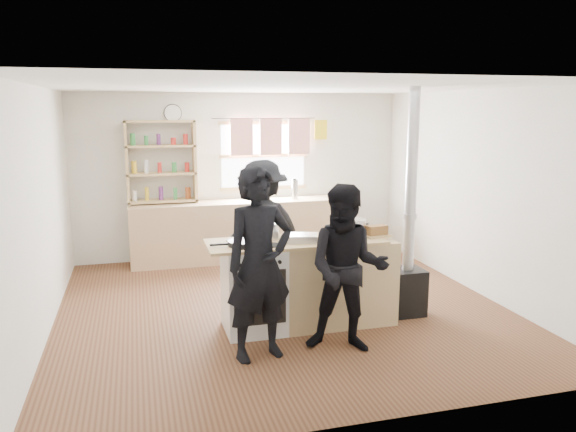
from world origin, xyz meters
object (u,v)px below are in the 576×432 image
object	(u,v)px
thermos	(295,189)
stockpot_counter	(353,227)
cooking_island	(309,282)
flue_heater	(408,258)
skillet_greens	(243,243)
roast_tray	(300,238)
person_near_left	(260,264)
person_near_right	(347,269)
bread_board	(377,232)
stockpot_stove	(268,230)
person_far	(263,229)

from	to	relation	value
thermos	stockpot_counter	bearing A→B (deg)	-92.73
cooking_island	flue_heater	bearing A→B (deg)	0.37
thermos	cooking_island	world-z (taller)	thermos
skillet_greens	roast_tray	distance (m)	0.60
person_near_left	person_near_right	size ratio (longest dim) A/B	1.11
roast_tray	bread_board	distance (m)	0.85
stockpot_stove	person_near_left	bearing A→B (deg)	-108.68
bread_board	person_near_left	bearing A→B (deg)	-157.31
cooking_island	stockpot_stove	distance (m)	0.70
stockpot_stove	bread_board	world-z (taller)	stockpot_stove
bread_board	stockpot_counter	bearing A→B (deg)	159.42
skillet_greens	person_near_right	distance (m)	1.08
skillet_greens	stockpot_stove	world-z (taller)	stockpot_stove
cooking_island	bread_board	xyz separation A→B (m)	(0.74, -0.06, 0.51)
stockpot_stove	person_near_right	world-z (taller)	person_near_right
roast_tray	person_near_right	distance (m)	0.72
thermos	person_far	bearing A→B (deg)	-117.28
thermos	person_near_right	world-z (taller)	person_near_right
bread_board	thermos	bearing A→B (deg)	92.10
cooking_island	stockpot_counter	size ratio (longest dim) A/B	7.13
thermos	stockpot_stove	world-z (taller)	thermos
roast_tray	stockpot_stove	bearing A→B (deg)	143.47
stockpot_stove	stockpot_counter	size ratio (longest dim) A/B	0.89
bread_board	person_near_left	world-z (taller)	person_near_left
skillet_greens	person_far	size ratio (longest dim) A/B	0.18
cooking_island	stockpot_counter	distance (m)	0.75
flue_heater	person_near_left	xyz separation A→B (m)	(-1.82, -0.65, 0.24)
skillet_greens	flue_heater	size ratio (longest dim) A/B	0.12
stockpot_stove	person_far	size ratio (longest dim) A/B	0.15
thermos	person_near_left	world-z (taller)	person_near_left
thermos	stockpot_stove	size ratio (longest dim) A/B	1.21
flue_heater	person_near_left	size ratio (longest dim) A/B	1.41
skillet_greens	stockpot_counter	world-z (taller)	stockpot_counter
roast_tray	person_near_right	xyz separation A→B (m)	(0.27, -0.65, -0.17)
person_far	cooking_island	bearing A→B (deg)	88.79
person_far	stockpot_counter	bearing A→B (deg)	112.03
skillet_greens	roast_tray	xyz separation A→B (m)	(0.59, 0.02, 0.01)
skillet_greens	person_far	world-z (taller)	person_far
roast_tray	flue_heater	world-z (taller)	flue_heater
roast_tray	person_far	world-z (taller)	person_far
bread_board	person_near_right	bearing A→B (deg)	-131.86
flue_heater	person_near_right	xyz separation A→B (m)	(-1.00, -0.72, 0.15)
cooking_island	person_far	size ratio (longest dim) A/B	1.18
thermos	person_far	size ratio (longest dim) A/B	0.18
skillet_greens	person_near_right	size ratio (longest dim) A/B	0.19
stockpot_stove	stockpot_counter	xyz separation A→B (m)	(0.90, -0.12, 0.00)
stockpot_counter	flue_heater	size ratio (longest dim) A/B	0.11
person_near_left	stockpot_counter	bearing A→B (deg)	16.29
stockpot_stove	stockpot_counter	bearing A→B (deg)	-7.47
flue_heater	person_near_right	bearing A→B (deg)	-144.39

